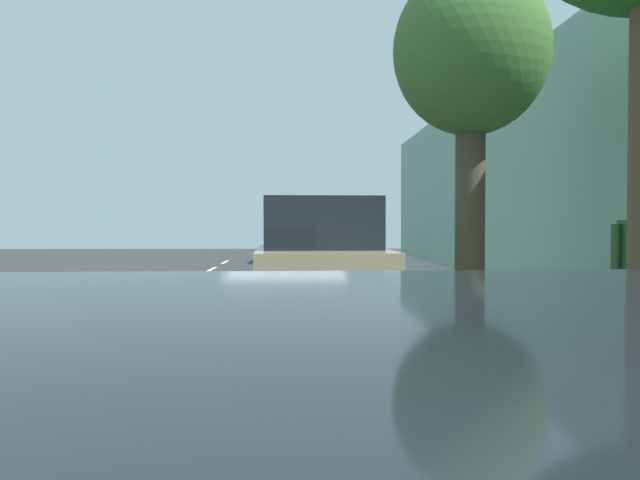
{
  "coord_description": "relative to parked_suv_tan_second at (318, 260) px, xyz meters",
  "views": [
    {
      "loc": [
        0.24,
        -13.6,
        1.61
      ],
      "look_at": [
        0.81,
        2.45,
        1.19
      ],
      "focal_mm": 36.34,
      "sensor_mm": 36.0,
      "label": 1
    }
  ],
  "objects": [
    {
      "name": "lane_stripe_bike_edge",
      "position": [
        -0.39,
        3.24,
        -1.02
      ],
      "size": [
        0.12,
        34.47,
        0.01
      ],
      "primitive_type": "cube",
      "color": "white",
      "rests_on": "ground"
    },
    {
      "name": "pedestrian_on_phone",
      "position": [
        3.69,
        -2.85,
        0.12
      ],
      "size": [
        0.62,
        0.25,
        1.74
      ],
      "color": "black",
      "rests_on": "sidewalk"
    },
    {
      "name": "street_tree_mid_block",
      "position": [
        2.31,
        -0.57,
        3.1
      ],
      "size": [
        2.36,
        2.36,
        5.37
      ],
      "color": "#49402D",
      "rests_on": "sidewalk"
    },
    {
      "name": "lane_stripe_centre",
      "position": [
        -3.32,
        1.81,
        -1.02
      ],
      "size": [
        0.14,
        31.6,
        0.01
      ],
      "color": "white",
      "rests_on": "ground"
    },
    {
      "name": "parked_sedan_green_mid",
      "position": [
        0.14,
        9.5,
        -0.27
      ],
      "size": [
        1.95,
        4.46,
        1.52
      ],
      "color": "#1E512D",
      "rests_on": "ground"
    },
    {
      "name": "building_facade",
      "position": [
        4.9,
        3.24,
        1.66
      ],
      "size": [
        0.5,
        34.47,
        5.36
      ],
      "primitive_type": "cube",
      "color": "#7BA492",
      "rests_on": "ground"
    },
    {
      "name": "sidewalk",
      "position": [
        2.9,
        3.24,
        -0.95
      ],
      "size": [
        3.49,
        34.47,
        0.15
      ],
      "primitive_type": "cube",
      "color": "#B2A19F",
      "rests_on": "ground"
    },
    {
      "name": "parked_suv_tan_second",
      "position": [
        0.0,
        0.0,
        0.0
      ],
      "size": [
        2.09,
        4.76,
        1.99
      ],
      "color": "tan",
      "rests_on": "ground"
    },
    {
      "name": "fire_hydrant",
      "position": [
        1.51,
        3.97,
        -0.45
      ],
      "size": [
        0.22,
        0.22,
        0.84
      ],
      "color": "red",
      "rests_on": "sidewalk"
    },
    {
      "name": "curb_edge",
      "position": [
        1.08,
        3.24,
        -0.95
      ],
      "size": [
        0.16,
        34.47,
        0.15
      ],
      "primitive_type": "cube",
      "color": "gray",
      "rests_on": "ground"
    },
    {
      "name": "ground",
      "position": [
        -0.58,
        3.24,
        -1.03
      ],
      "size": [
        55.15,
        55.15,
        0.0
      ],
      "primitive_type": "plane",
      "color": "#2F2F2F"
    },
    {
      "name": "bicycle_at_curb",
      "position": [
        0.62,
        4.33,
        -0.66
      ],
      "size": [
        1.5,
        0.94,
        0.75
      ],
      "color": "black",
      "rests_on": "ground"
    },
    {
      "name": "cyclist_with_backpack",
      "position": [
        0.83,
        3.9,
        0.04
      ],
      "size": [
        0.54,
        0.55,
        1.74
      ],
      "color": "#C6B284",
      "rests_on": "ground"
    },
    {
      "name": "parked_suv_grey_far",
      "position": [
        -0.05,
        16.21,
        0.0
      ],
      "size": [
        2.01,
        4.72,
        1.99
      ],
      "color": "slate",
      "rests_on": "ground"
    }
  ]
}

